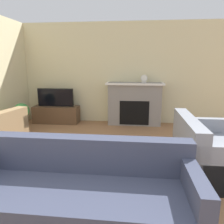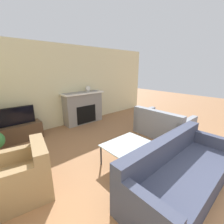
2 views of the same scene
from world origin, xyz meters
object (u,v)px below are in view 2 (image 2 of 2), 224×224
couch_sectional (180,173)px  couch_loveseat (162,126)px  tv (14,117)px  mantel_clock (88,89)px  coffee_table (126,145)px  armchair_by_window (24,177)px

couch_sectional → couch_loveseat: size_ratio=1.56×
tv → mantel_clock: mantel_clock is taller
mantel_clock → couch_loveseat: bearing=-69.5°
tv → coffee_table: bearing=-60.4°
couch_loveseat → armchair_by_window: (-3.63, 0.26, 0.01)m
couch_loveseat → coffee_table: couch_loveseat is taller
couch_sectional → mantel_clock: 4.02m
couch_loveseat → mantel_clock: bearing=20.5°
armchair_by_window → coffee_table: (1.81, -0.50, 0.10)m
couch_loveseat → coffee_table: bearing=97.3°
coffee_table → mantel_clock: mantel_clock is taller
couch_sectional → armchair_by_window: same height
couch_loveseat → mantel_clock: mantel_clock is taller
tv → couch_loveseat: bearing=-36.1°
tv → armchair_by_window: tv is taller
couch_sectional → mantel_clock: (0.75, 3.83, 0.95)m
coffee_table → couch_sectional: bearing=-83.1°
mantel_clock → armchair_by_window: bearing=-139.9°
tv → couch_sectional: size_ratio=0.42×
couch_loveseat → coffee_table: 1.84m
couch_loveseat → mantel_clock: 2.85m
tv → coffee_table: (1.51, -2.66, -0.31)m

